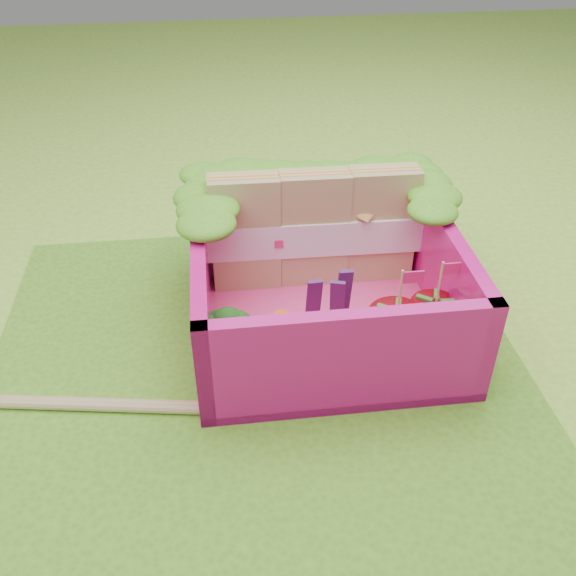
{
  "coord_description": "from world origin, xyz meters",
  "views": [
    {
      "loc": [
        -0.14,
        -2.28,
        2.19
      ],
      "look_at": [
        0.18,
        0.31,
        0.28
      ],
      "focal_mm": 40.0,
      "sensor_mm": 36.0,
      "label": 1
    }
  ],
  "objects_px": {
    "sandwich_stack": "(315,229)",
    "strawberry_left": "(395,335)",
    "bento_box": "(324,281)",
    "broccoli": "(229,331)",
    "strawberry_right": "(433,322)",
    "chopsticks": "(36,403)"
  },
  "relations": [
    {
      "from": "strawberry_right",
      "to": "chopsticks",
      "type": "distance_m",
      "value": 1.9
    },
    {
      "from": "strawberry_left",
      "to": "broccoli",
      "type": "bearing_deg",
      "value": 173.93
    },
    {
      "from": "bento_box",
      "to": "strawberry_left",
      "type": "xyz_separation_m",
      "value": [
        0.28,
        -0.35,
        -0.08
      ]
    },
    {
      "from": "bento_box",
      "to": "strawberry_right",
      "type": "relative_size",
      "value": 2.69
    },
    {
      "from": "bento_box",
      "to": "sandwich_stack",
      "type": "bearing_deg",
      "value": 89.21
    },
    {
      "from": "bento_box",
      "to": "chopsticks",
      "type": "xyz_separation_m",
      "value": [
        -1.39,
        -0.43,
        -0.25
      ]
    },
    {
      "from": "sandwich_stack",
      "to": "strawberry_right",
      "type": "relative_size",
      "value": 2.44
    },
    {
      "from": "strawberry_right",
      "to": "bento_box",
      "type": "bearing_deg",
      "value": 151.1
    },
    {
      "from": "broccoli",
      "to": "strawberry_left",
      "type": "bearing_deg",
      "value": -6.07
    },
    {
      "from": "bento_box",
      "to": "broccoli",
      "type": "relative_size",
      "value": 3.85
    },
    {
      "from": "bento_box",
      "to": "sandwich_stack",
      "type": "distance_m",
      "value": 0.37
    },
    {
      "from": "bento_box",
      "to": "broccoli",
      "type": "xyz_separation_m",
      "value": [
        -0.5,
        -0.27,
        -0.05
      ]
    },
    {
      "from": "sandwich_stack",
      "to": "strawberry_left",
      "type": "bearing_deg",
      "value": -68.8
    },
    {
      "from": "bento_box",
      "to": "strawberry_right",
      "type": "xyz_separation_m",
      "value": [
        0.49,
        -0.27,
        -0.1
      ]
    },
    {
      "from": "broccoli",
      "to": "strawberry_left",
      "type": "relative_size",
      "value": 0.66
    },
    {
      "from": "sandwich_stack",
      "to": "strawberry_right",
      "type": "bearing_deg",
      "value": -52.12
    },
    {
      "from": "sandwich_stack",
      "to": "strawberry_right",
      "type": "xyz_separation_m",
      "value": [
        0.49,
        -0.63,
        -0.19
      ]
    },
    {
      "from": "sandwich_stack",
      "to": "chopsticks",
      "type": "distance_m",
      "value": 1.64
    },
    {
      "from": "broccoli",
      "to": "chopsticks",
      "type": "relative_size",
      "value": 0.16
    },
    {
      "from": "bento_box",
      "to": "strawberry_left",
      "type": "height_order",
      "value": "strawberry_left"
    },
    {
      "from": "broccoli",
      "to": "strawberry_right",
      "type": "distance_m",
      "value": 0.99
    },
    {
      "from": "bento_box",
      "to": "strawberry_left",
      "type": "relative_size",
      "value": 2.55
    }
  ]
}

